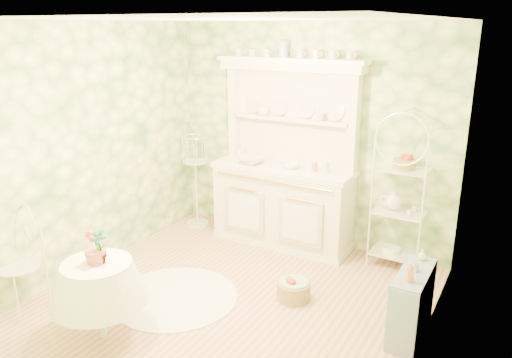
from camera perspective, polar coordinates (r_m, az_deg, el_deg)
The scene contains 22 objects.
floor at distance 5.16m, azimuth -2.83°, elevation -13.75°, with size 3.60×3.60×0.00m, color tan.
ceiling at distance 4.43m, azimuth -3.37°, elevation 17.78°, with size 3.60×3.60×0.00m, color white.
wall_left at distance 5.76m, azimuth -18.34°, elevation 3.24°, with size 3.60×3.60×0.00m, color #F8F8AD.
wall_right at distance 3.99m, azimuth 19.29°, elevation -2.87°, with size 3.60×3.60×0.00m, color #F8F8AD.
wall_back at distance 6.16m, azimuth 6.03°, elevation 4.88°, with size 3.60×3.60×0.00m, color #F8F8AD.
wall_front at distance 3.34m, azimuth -20.10°, elevation -6.82°, with size 3.60×3.60×0.00m, color #F8F8AD.
kitchen_dresser at distance 6.04m, azimuth 3.15°, elevation 2.71°, with size 1.87×0.61×2.29m, color white.
bakers_rack at distance 5.75m, azimuth 16.26°, elevation -1.68°, with size 0.54×0.38×1.72m, color white.
side_shelf at distance 4.73m, azimuth 17.34°, elevation -13.46°, with size 0.26×0.71×0.61m, color #798BAA.
round_table at distance 4.67m, azimuth -17.38°, elevation -13.03°, with size 0.66×0.66×0.72m, color white.
cafe_chair at distance 5.34m, azimuth -25.45°, elevation -9.58°, with size 0.36×0.36×0.79m, color white.
birdcage_stand at distance 6.78m, azimuth -6.87°, elevation 0.01°, with size 0.31×0.31×1.33m, color white.
floor_basket at distance 5.16m, azimuth 4.32°, elevation -12.49°, with size 0.32×0.32×0.21m, color #A28756.
lace_rug at distance 5.28m, azimuth -9.24°, elevation -13.14°, with size 1.28×1.28×0.01m, color white.
bowl_floral at distance 6.19m, azimuth -0.53°, elevation 1.86°, with size 0.33×0.33×0.08m, color white.
bowl_white at distance 6.00m, azimuth 3.99°, elevation 1.32°, with size 0.21×0.21×0.07m, color white.
cup_left at distance 6.25m, azimuth 0.86°, elevation 7.57°, with size 0.13×0.13×0.11m, color white.
cup_right at distance 5.92m, azimuth 7.35°, elevation 6.89°, with size 0.11×0.11×0.10m, color white.
potted_geranium at distance 4.44m, azimuth -17.43°, elevation -7.60°, with size 0.16×0.11×0.30m, color #3F7238.
bottle_amber at distance 4.38m, azimuth 17.21°, elevation -10.34°, with size 0.07×0.07×0.17m, color #CD663A.
bottle_blue at distance 4.58m, azimuth 17.77°, elevation -9.60°, with size 0.04×0.04×0.10m, color #8093C6.
bottle_glass at distance 4.81m, azimuth 18.43°, elevation -8.42°, with size 0.08×0.08×0.10m, color silver.
Camera 1 is at (2.41, -3.72, 2.65)m, focal length 35.00 mm.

